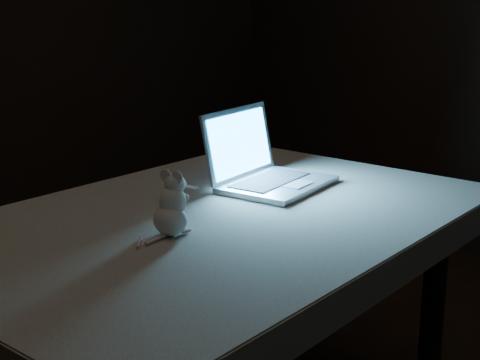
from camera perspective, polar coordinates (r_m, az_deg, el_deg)
table at (r=1.95m, az=-1.79°, el=-13.50°), size 1.57×1.20×0.75m
tablecloth at (r=1.78m, az=-3.89°, el=-4.49°), size 1.61×1.19×0.09m
laptop at (r=2.03m, az=3.18°, el=2.48°), size 0.41×0.38×0.23m
plush_mouse at (r=1.63m, az=-5.79°, el=-1.96°), size 0.15×0.15×0.15m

